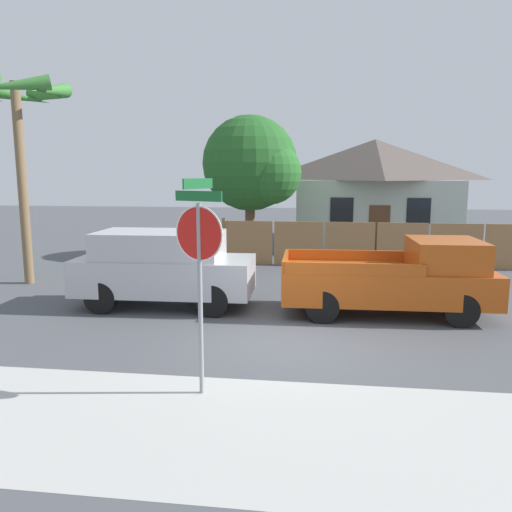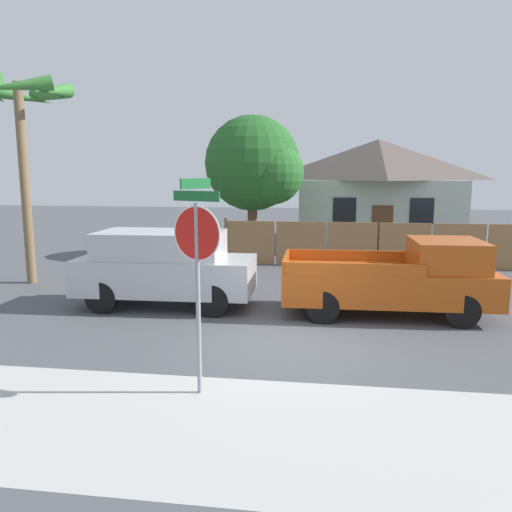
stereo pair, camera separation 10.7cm
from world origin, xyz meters
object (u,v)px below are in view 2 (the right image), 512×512
Objects in this scene: palm_tree at (19,108)px; stop_sign at (197,251)px; red_suv at (165,266)px; oak_tree at (257,166)px; orange_pickup at (397,279)px; house at (377,190)px.

palm_tree is 10.45m from stop_sign.
palm_tree is 1.36× the size of red_suv.
oak_tree reaches higher than red_suv.
red_suv is 0.90× the size of orange_pickup.
red_suv is at bearing -116.14° from house.
palm_tree reaches higher than oak_tree.
red_suv is (-6.46, -13.17, -1.55)m from house.
red_suv is at bearing 134.38° from stop_sign.
orange_pickup is 6.22m from stop_sign.
oak_tree is 1.27× the size of red_suv.
house is 2.39× the size of stop_sign.
stop_sign is at bearing -67.61° from red_suv.
oak_tree is 9.72m from orange_pickup.
house is 18.57m from stop_sign.
orange_pickup is at bearing -60.93° from oak_tree.
oak_tree is 13.15m from stop_sign.
palm_tree is 6.87m from red_suv.
palm_tree is (-11.47, -11.07, 2.66)m from house.
oak_tree is 0.93× the size of palm_tree.
house is at bearing 43.80° from oak_tree.
house is at bearing 43.99° from palm_tree.
orange_pickup is at bearing -93.13° from house.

